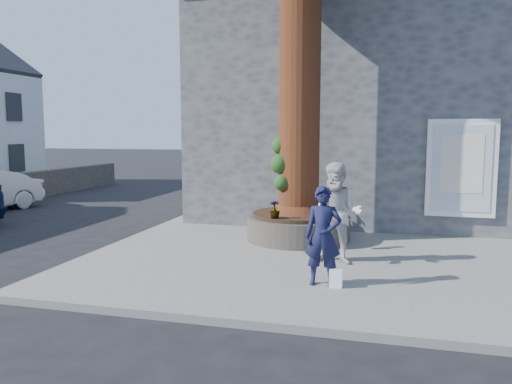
# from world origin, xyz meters

# --- Properties ---
(ground) EXTENTS (120.00, 120.00, 0.00)m
(ground) POSITION_xyz_m (0.00, 0.00, 0.00)
(ground) COLOR black
(ground) RESTS_ON ground
(pavement) EXTENTS (9.00, 8.00, 0.12)m
(pavement) POSITION_xyz_m (1.50, 1.00, 0.06)
(pavement) COLOR slate
(pavement) RESTS_ON ground
(yellow_line) EXTENTS (0.10, 30.00, 0.01)m
(yellow_line) POSITION_xyz_m (-3.05, 1.00, 0.00)
(yellow_line) COLOR yellow
(yellow_line) RESTS_ON ground
(stone_shop) EXTENTS (10.30, 8.30, 6.30)m
(stone_shop) POSITION_xyz_m (2.50, 7.20, 3.16)
(stone_shop) COLOR #484B4D
(stone_shop) RESTS_ON ground
(planter) EXTENTS (2.30, 2.30, 0.60)m
(planter) POSITION_xyz_m (0.80, 2.00, 0.41)
(planter) COLOR black
(planter) RESTS_ON pavement
(man) EXTENTS (0.58, 0.38, 1.56)m
(man) POSITION_xyz_m (1.75, -1.25, 0.90)
(man) COLOR #131636
(man) RESTS_ON pavement
(woman) EXTENTS (0.96, 0.79, 1.85)m
(woman) POSITION_xyz_m (1.84, 0.14, 1.04)
(woman) COLOR beige
(woman) RESTS_ON pavement
(shopping_bag) EXTENTS (0.20, 0.13, 0.28)m
(shopping_bag) POSITION_xyz_m (1.97, -1.32, 0.26)
(shopping_bag) COLOR white
(shopping_bag) RESTS_ON pavement
(plant_a) EXTENTS (0.25, 0.22, 0.40)m
(plant_a) POSITION_xyz_m (1.26, 2.85, 0.92)
(plant_a) COLOR gray
(plant_a) RESTS_ON planter
(plant_b) EXTENTS (0.32, 0.32, 0.43)m
(plant_b) POSITION_xyz_m (1.65, 1.15, 0.94)
(plant_b) COLOR gray
(plant_b) RESTS_ON planter
(plant_c) EXTENTS (0.29, 0.29, 0.38)m
(plant_c) POSITION_xyz_m (0.45, 1.15, 0.91)
(plant_c) COLOR gray
(plant_c) RESTS_ON planter
(plant_d) EXTENTS (0.37, 0.38, 0.32)m
(plant_d) POSITION_xyz_m (1.65, 2.43, 0.88)
(plant_d) COLOR gray
(plant_d) RESTS_ON planter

